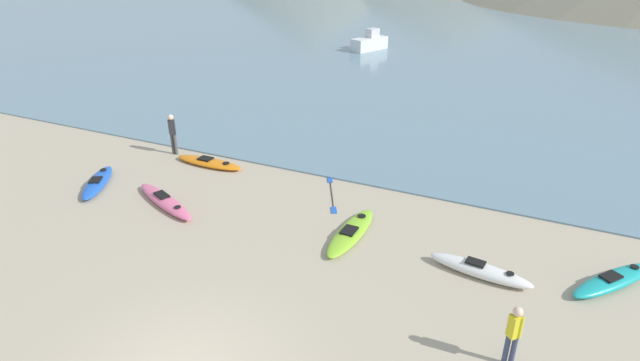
# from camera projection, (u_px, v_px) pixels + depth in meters

# --- Properties ---
(bay_water) EXTENTS (160.00, 70.00, 0.06)m
(bay_water) POSITION_uv_depth(u_px,v_px,m) (491.00, 37.00, 47.13)
(bay_water) COLOR slate
(bay_water) RESTS_ON ground_plane
(kayak_on_sand_0) EXTENTS (0.82, 3.11, 0.30)m
(kayak_on_sand_0) POSITION_uv_depth(u_px,v_px,m) (351.00, 232.00, 15.19)
(kayak_on_sand_0) COLOR #8CCC2D
(kayak_on_sand_0) RESTS_ON ground_plane
(kayak_on_sand_1) EXTENTS (3.08, 0.80, 0.29)m
(kayak_on_sand_1) POSITION_uv_depth(u_px,v_px,m) (209.00, 162.00, 20.03)
(kayak_on_sand_1) COLOR orange
(kayak_on_sand_1) RESTS_ON ground_plane
(kayak_on_sand_2) EXTENTS (2.83, 0.94, 0.41)m
(kayak_on_sand_2) POSITION_uv_depth(u_px,v_px,m) (480.00, 270.00, 13.34)
(kayak_on_sand_2) COLOR white
(kayak_on_sand_2) RESTS_ON ground_plane
(kayak_on_sand_3) EXTENTS (3.45, 1.94, 0.34)m
(kayak_on_sand_3) POSITION_uv_depth(u_px,v_px,m) (165.00, 201.00, 16.99)
(kayak_on_sand_3) COLOR #E5668C
(kayak_on_sand_3) RESTS_ON ground_plane
(kayak_on_sand_4) EXTENTS (2.03, 2.80, 0.34)m
(kayak_on_sand_4) POSITION_uv_depth(u_px,v_px,m) (98.00, 182.00, 18.32)
(kayak_on_sand_4) COLOR blue
(kayak_on_sand_4) RESTS_ON ground_plane
(kayak_on_sand_5) EXTENTS (2.33, 2.74, 0.35)m
(kayak_on_sand_5) POSITION_uv_depth(u_px,v_px,m) (613.00, 280.00, 12.98)
(kayak_on_sand_5) COLOR teal
(kayak_on_sand_5) RESTS_ON ground_plane
(person_near_foreground) EXTENTS (0.31, 0.27, 1.51)m
(person_near_foreground) POSITION_uv_depth(u_px,v_px,m) (513.00, 333.00, 10.23)
(person_near_foreground) COLOR #384260
(person_near_foreground) RESTS_ON ground_plane
(person_near_waterline) EXTENTS (0.35, 0.30, 1.74)m
(person_near_waterline) POSITION_uv_depth(u_px,v_px,m) (172.00, 132.00, 20.73)
(person_near_waterline) COLOR #4C4C4C
(person_near_waterline) RESTS_ON ground_plane
(moored_boat_1) EXTENTS (2.39, 3.54, 1.70)m
(moored_boat_1) POSITION_uv_depth(u_px,v_px,m) (370.00, 43.00, 41.19)
(moored_boat_1) COLOR white
(moored_boat_1) RESTS_ON bay_water
(loose_paddle) EXTENTS (1.43, 2.56, 0.03)m
(loose_paddle) POSITION_uv_depth(u_px,v_px,m) (332.00, 194.00, 17.73)
(loose_paddle) COLOR black
(loose_paddle) RESTS_ON ground_plane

